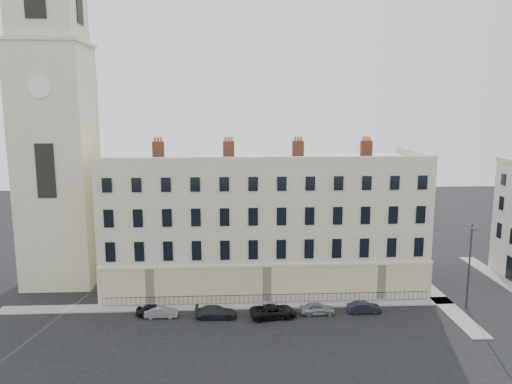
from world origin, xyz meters
The scene contains 14 objects.
ground centered at (0.00, 0.00, 0.00)m, with size 160.00×160.00×0.00m, color black.
terrace centered at (-5.97, 11.97, 7.50)m, with size 36.22×12.22×17.00m.
church_tower centered at (-30.00, 14.00, 18.66)m, with size 8.00×8.13×44.00m.
pavement_terrace centered at (-10.00, 5.00, 0.06)m, with size 48.00×2.00×0.12m, color gray.
pavement_east_return centered at (13.00, 8.00, 0.06)m, with size 2.00×24.00×0.12m, color gray.
pavement_adjacent centered at (23.00, 10.00, 0.06)m, with size 2.00×20.00×0.12m, color gray.
railings centered at (-6.00, 5.40, 0.55)m, with size 35.00×0.04×0.96m.
car_a centered at (-17.70, 2.89, 0.61)m, with size 1.44×3.58×1.22m, color black.
car_b centered at (-16.94, 2.57, 0.55)m, with size 1.16×3.31×1.09m, color gray.
car_c centered at (-11.41, 2.12, 0.61)m, with size 1.71×4.20×1.22m, color black.
car_d centered at (-5.65, 1.90, 0.65)m, with size 2.17×4.70×1.31m, color black.
car_e centered at (-1.09, 2.43, 0.61)m, with size 1.44×3.59×1.22m, color gray.
car_f centered at (3.75, 2.53, 0.57)m, with size 1.20×3.45×1.14m, color black.
streetlamp centered at (14.79, 3.00, 5.04)m, with size 0.92×1.86×9.10m.
Camera 1 is at (-10.02, -45.18, 21.20)m, focal length 35.00 mm.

